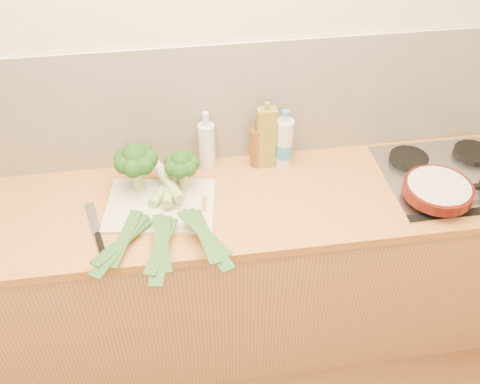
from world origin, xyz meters
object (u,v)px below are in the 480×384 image
(chopping_board, at_px, (161,205))
(skillet, at_px, (439,189))
(gas_hob, at_px, (453,175))
(chefs_knife, at_px, (99,239))

(chopping_board, xyz_separation_m, skillet, (1.11, -0.13, 0.06))
(gas_hob, relative_size, skillet, 1.43)
(gas_hob, bearing_deg, skillet, -135.89)
(skillet, bearing_deg, chopping_board, 174.71)
(chopping_board, distance_m, skillet, 1.12)
(gas_hob, height_order, skillet, skillet)
(gas_hob, distance_m, skillet, 0.19)
(gas_hob, distance_m, chefs_knife, 1.49)
(chopping_board, xyz_separation_m, chefs_knife, (-0.24, -0.16, 0.00))
(gas_hob, height_order, chefs_knife, gas_hob)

